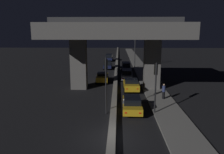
# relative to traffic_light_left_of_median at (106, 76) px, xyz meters

# --- Properties ---
(ground_plane) EXTENTS (200.00, 200.00, 0.00)m
(ground_plane) POSITION_rel_traffic_light_left_of_median_xyz_m (0.69, -4.93, -3.63)
(ground_plane) COLOR black
(median_divider) EXTENTS (0.58, 126.00, 0.37)m
(median_divider) POSITION_rel_traffic_light_left_of_median_xyz_m (0.69, 30.07, -3.44)
(median_divider) COLOR gray
(median_divider) RESTS_ON ground_plane
(sidewalk_right) EXTENTS (2.90, 126.00, 0.17)m
(sidewalk_right) POSITION_rel_traffic_light_left_of_median_xyz_m (5.89, 23.07, -3.54)
(sidewalk_right) COLOR gray
(sidewalk_right) RESTS_ON ground_plane
(elevated_overpass) EXTENTS (17.57, 11.57, 9.49)m
(elevated_overpass) POSITION_rel_traffic_light_left_of_median_xyz_m (0.69, 9.36, 3.65)
(elevated_overpass) COLOR #5B5956
(elevated_overpass) RESTS_ON ground_plane
(traffic_light_left_of_median) EXTENTS (0.30, 0.49, 5.33)m
(traffic_light_left_of_median) POSITION_rel_traffic_light_left_of_median_xyz_m (0.00, 0.00, 0.00)
(traffic_light_left_of_median) COLOR black
(traffic_light_left_of_median) RESTS_ON ground_plane
(traffic_light_right_of_median) EXTENTS (0.30, 0.49, 4.90)m
(traffic_light_right_of_median) POSITION_rel_traffic_light_left_of_median_xyz_m (4.54, 0.00, -0.28)
(traffic_light_right_of_median) COLOR black
(traffic_light_right_of_median) RESTS_ON ground_plane
(street_lamp) EXTENTS (2.48, 0.32, 7.82)m
(street_lamp) POSITION_rel_traffic_light_left_of_median_xyz_m (4.31, 27.87, 1.03)
(street_lamp) COLOR #2D2D30
(street_lamp) RESTS_ON ground_plane
(car_taxi_yellow_lead) EXTENTS (1.99, 4.56, 1.48)m
(car_taxi_yellow_lead) POSITION_rel_traffic_light_left_of_median_xyz_m (2.46, 0.60, -2.86)
(car_taxi_yellow_lead) COLOR gold
(car_taxi_yellow_lead) RESTS_ON ground_plane
(car_taxi_yellow_second) EXTENTS (2.10, 4.06, 1.64)m
(car_taxi_yellow_second) POSITION_rel_traffic_light_left_of_median_xyz_m (2.80, 8.35, -2.80)
(car_taxi_yellow_second) COLOR gold
(car_taxi_yellow_second) RESTS_ON ground_plane
(car_white_third) EXTENTS (2.08, 4.67, 1.63)m
(car_white_third) POSITION_rel_traffic_light_left_of_median_xyz_m (2.52, 15.56, -2.77)
(car_white_third) COLOR silver
(car_white_third) RESTS_ON ground_plane
(car_grey_fourth) EXTENTS (1.95, 4.50, 1.71)m
(car_grey_fourth) POSITION_rel_traffic_light_left_of_median_xyz_m (2.66, 24.05, -2.71)
(car_grey_fourth) COLOR #515459
(car_grey_fourth) RESTS_ON ground_plane
(car_taxi_yellow_lead_oncoming) EXTENTS (1.92, 4.27, 1.49)m
(car_taxi_yellow_lead_oncoming) POSITION_rel_traffic_light_left_of_median_xyz_m (-1.37, 13.54, -2.85)
(car_taxi_yellow_lead_oncoming) COLOR gold
(car_taxi_yellow_lead_oncoming) RESTS_ON ground_plane
(car_dark_blue_second_oncoming) EXTENTS (1.83, 4.54, 1.69)m
(car_dark_blue_second_oncoming) POSITION_rel_traffic_light_left_of_median_xyz_m (-1.17, 26.46, -2.75)
(car_dark_blue_second_oncoming) COLOR #141938
(car_dark_blue_second_oncoming) RESTS_ON ground_plane
(car_dark_blue_third_oncoming) EXTENTS (2.10, 4.19, 1.90)m
(car_dark_blue_third_oncoming) POSITION_rel_traffic_light_left_of_median_xyz_m (-1.42, 39.73, -2.62)
(car_dark_blue_third_oncoming) COLOR #141938
(car_dark_blue_third_oncoming) RESTS_ON ground_plane
(motorcycle_black_filtering_near) EXTENTS (0.33, 2.01, 1.42)m
(motorcycle_black_filtering_near) POSITION_rel_traffic_light_left_of_median_xyz_m (1.71, 0.16, -3.02)
(motorcycle_black_filtering_near) COLOR black
(motorcycle_black_filtering_near) RESTS_ON ground_plane
(pedestrian_on_sidewalk) EXTENTS (0.37, 0.37, 1.73)m
(pedestrian_on_sidewalk) POSITION_rel_traffic_light_left_of_median_xyz_m (6.25, 4.33, -2.59)
(pedestrian_on_sidewalk) COLOR black
(pedestrian_on_sidewalk) RESTS_ON sidewalk_right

